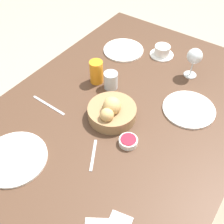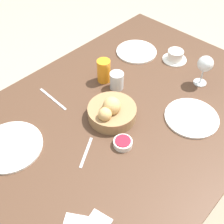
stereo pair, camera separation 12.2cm
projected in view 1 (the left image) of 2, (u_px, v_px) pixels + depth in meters
The scene contains 13 objects.
ground_plane at pixel (116, 195), 1.79m from camera, with size 10.00×10.00×0.00m, color #A89E89.
dining_table at pixel (117, 127), 1.31m from camera, with size 1.58×1.05×0.75m.
bread_basket at pixel (112, 111), 1.21m from camera, with size 0.21×0.21×0.12m.
plate_near_left at pixel (123, 50), 1.58m from camera, with size 0.22×0.22×0.01m.
plate_near_right at pixel (14, 158), 1.08m from camera, with size 0.26×0.26×0.01m.
plate_far_center at pixel (189, 109), 1.27m from camera, with size 0.24×0.24×0.01m.
juice_glass at pixel (96, 72), 1.36m from camera, with size 0.07×0.07×0.12m.
water_tumbler at pixel (111, 80), 1.34m from camera, with size 0.07×0.07×0.09m.
wine_glass at pixel (194, 57), 1.36m from camera, with size 0.08×0.08×0.16m.
coffee_cup at pixel (162, 51), 1.54m from camera, with size 0.13×0.13×0.06m.
jam_bowl_berry at pixel (128, 141), 1.13m from camera, with size 0.08×0.08×0.03m.
knife_silver at pixel (49, 105), 1.29m from camera, with size 0.02×0.20×0.00m.
spoon_coffee at pixel (93, 155), 1.10m from camera, with size 0.13×0.08×0.00m.
Camera 1 is at (0.71, 0.46, 1.67)m, focal length 45.00 mm.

